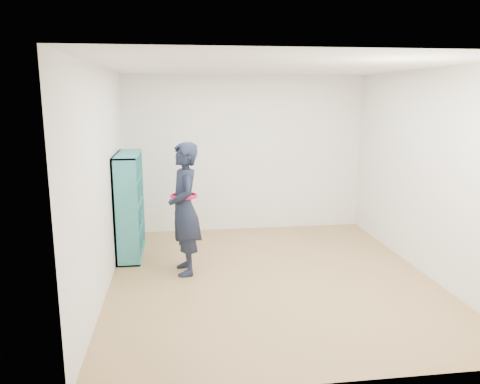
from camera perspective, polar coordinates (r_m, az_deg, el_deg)
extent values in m
plane|color=#997545|center=(6.05, 3.74, -10.35)|extent=(4.50, 4.50, 0.00)
plane|color=white|center=(5.62, 4.11, 15.04)|extent=(4.50, 4.50, 0.00)
cube|color=white|center=(5.64, -16.40, 1.32)|extent=(0.02, 4.50, 2.60)
cube|color=white|center=(6.40, 21.76, 2.15)|extent=(0.02, 4.50, 2.60)
cube|color=white|center=(7.89, 0.63, 4.67)|extent=(4.00, 0.02, 2.60)
cube|color=white|center=(3.57, 11.19, -4.35)|extent=(4.00, 0.02, 2.60)
cube|color=#286D7E|center=(6.35, -13.75, -2.62)|extent=(0.32, 0.02, 1.47)
cube|color=#286D7E|center=(7.39, -12.92, -0.55)|extent=(0.32, 0.02, 1.47)
cube|color=#286D7E|center=(7.07, -13.03, -7.23)|extent=(0.32, 1.10, 0.02)
cube|color=#286D7E|center=(6.74, -13.59, 4.49)|extent=(0.32, 1.10, 0.02)
cube|color=#286D7E|center=(6.89, -14.54, -1.54)|extent=(0.02, 1.10, 1.47)
cube|color=#286D7E|center=(6.70, -13.44, -1.85)|extent=(0.30, 0.02, 1.43)
cube|color=#286D7E|center=(7.04, -13.17, -1.18)|extent=(0.30, 0.02, 1.43)
cube|color=#286D7E|center=(6.96, -13.17, -4.37)|extent=(0.30, 1.06, 0.02)
cube|color=#286D7E|center=(6.87, -13.30, -1.51)|extent=(0.30, 1.06, 0.02)
cube|color=#286D7E|center=(6.80, -13.45, 1.41)|extent=(0.30, 1.06, 0.02)
cube|color=beige|center=(6.71, -13.16, -7.83)|extent=(0.20, 0.13, 0.05)
cube|color=black|center=(6.54, -13.29, -4.39)|extent=(0.17, 0.15, 0.20)
cube|color=maroon|center=(6.45, -13.45, -1.27)|extent=(0.17, 0.15, 0.22)
cube|color=silver|center=(6.44, -13.61, 1.29)|extent=(0.20, 0.13, 0.08)
cube|color=navy|center=(6.98, -12.88, -6.46)|extent=(0.17, 0.15, 0.19)
cube|color=brown|center=(6.87, -13.02, -3.55)|extent=(0.17, 0.15, 0.21)
cube|color=#BFB28C|center=(6.85, -13.17, -1.21)|extent=(0.20, 0.13, 0.05)
cube|color=#26594C|center=(6.72, -13.32, 2.58)|extent=(0.17, 0.15, 0.27)
cube|color=beige|center=(7.31, -12.65, -5.48)|extent=(0.17, 0.15, 0.22)
cube|color=black|center=(7.28, -12.79, -3.33)|extent=(0.20, 0.13, 0.05)
cube|color=maroon|center=(7.13, -12.90, -0.08)|extent=(0.17, 0.15, 0.20)
cube|color=silver|center=(7.07, -13.05, 2.98)|extent=(0.17, 0.15, 0.26)
imported|color=black|center=(5.99, -6.78, -2.08)|extent=(0.48, 0.67, 1.70)
torus|color=#B80E40|center=(5.96, -6.82, -0.46)|extent=(0.39, 0.39, 0.04)
cube|color=silver|center=(6.05, -8.17, -0.89)|extent=(0.02, 0.10, 0.14)
cube|color=black|center=(6.05, -8.17, -0.89)|extent=(0.02, 0.10, 0.14)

